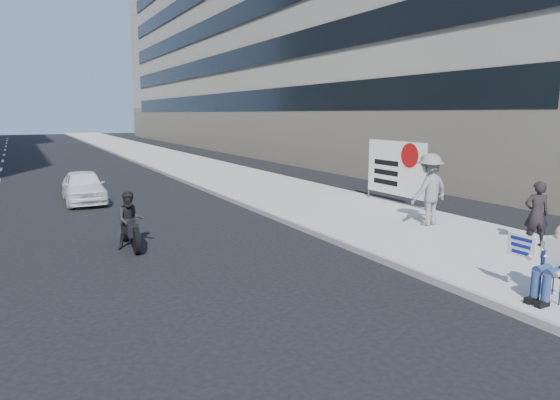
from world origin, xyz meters
TOP-DOWN VIEW (x-y plane):
  - ground at (0.00, 0.00)m, footprint 160.00×160.00m
  - near_sidewalk at (4.00, 20.00)m, footprint 5.00×120.00m
  - near_building at (17.00, 32.00)m, footprint 14.00×70.00m
  - seated_protester at (2.29, -2.95)m, footprint 0.83×1.11m
  - jogger at (4.69, 2.41)m, footprint 1.40×0.90m
  - pedestrian_woman at (5.28, -0.51)m, footprint 0.69×0.62m
  - protest_banner at (6.18, 5.58)m, footprint 0.08×3.06m
  - white_sedan_near at (-3.47, 11.79)m, footprint 1.49×3.57m
  - motorcycle at (-3.24, 4.39)m, footprint 0.72×2.05m

SIDE VIEW (x-z plane):
  - ground at x=0.00m, z-range 0.00..0.00m
  - near_sidewalk at x=4.00m, z-range 0.00..0.15m
  - white_sedan_near at x=-3.47m, z-range 0.00..1.21m
  - motorcycle at x=-3.24m, z-range -0.08..1.35m
  - seated_protester at x=2.29m, z-range 0.22..1.53m
  - pedestrian_woman at x=5.28m, z-range 0.15..1.73m
  - jogger at x=4.69m, z-range 0.15..2.20m
  - protest_banner at x=6.18m, z-range 0.30..2.50m
  - near_building at x=17.00m, z-range 0.00..20.00m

